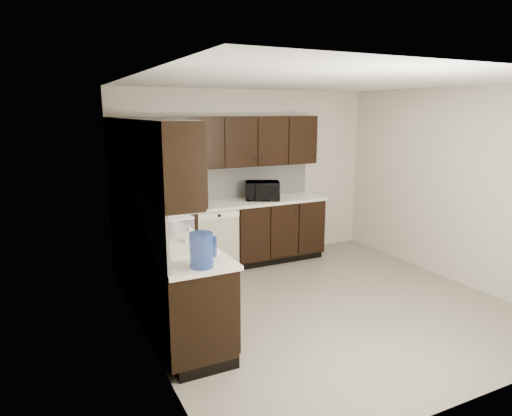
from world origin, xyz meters
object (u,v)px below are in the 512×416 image
Objects in this scene: microwave at (262,191)px; storage_bin at (166,226)px; sink at (178,251)px; blue_pitcher at (201,250)px; toaster_oven at (133,204)px.

microwave is 2.14m from storage_bin.
blue_pitcher is at bearing -90.55° from sink.
sink is 0.72m from blue_pitcher.
toaster_oven is at bearing 93.28° from storage_bin.
sink is 2.83× the size of blue_pitcher.
toaster_oven is (-1.82, 0.03, -0.03)m from microwave.
microwave reaches higher than toaster_oven.
blue_pitcher reaches higher than microwave.
toaster_oven is at bearing -156.24° from microwave.
sink is 1.70m from toaster_oven.
blue_pitcher is at bearing -106.10° from toaster_oven.
microwave is at bearing 43.47° from sink.
microwave reaches higher than sink.
microwave is at bearing 35.17° from storage_bin.
microwave is 1.82m from toaster_oven.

